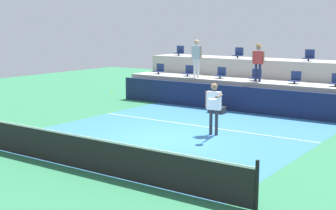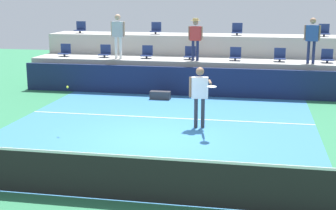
{
  "view_description": "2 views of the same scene",
  "coord_description": "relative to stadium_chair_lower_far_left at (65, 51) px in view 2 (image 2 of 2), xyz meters",
  "views": [
    {
      "loc": [
        8.96,
        -12.47,
        3.69
      ],
      "look_at": [
        0.71,
        -0.66,
        1.29
      ],
      "focal_mm": 51.03,
      "sensor_mm": 36.0,
      "label": 1
    },
    {
      "loc": [
        2.82,
        -12.23,
        3.79
      ],
      "look_at": [
        0.71,
        -1.2,
        1.25
      ],
      "focal_mm": 52.16,
      "sensor_mm": 36.0,
      "label": 2
    }
  ],
  "objects": [
    {
      "name": "stadium_chair_lower_far_left",
      "position": [
        0.0,
        0.0,
        0.0
      ],
      "size": [
        0.44,
        0.4,
        0.52
      ],
      "color": "#2D2D33",
      "rests_on": "seating_tier_lower"
    },
    {
      "name": "seating_tier_upper",
      "position": [
        5.35,
        1.87,
        -0.41
      ],
      "size": [
        13.0,
        1.8,
        2.1
      ],
      "primitive_type": "cube",
      "color": "#ADAAA3",
      "rests_on": "ground_plane"
    },
    {
      "name": "stadium_chair_upper_left",
      "position": [
        3.56,
        1.8,
        0.85
      ],
      "size": [
        0.44,
        0.4,
        0.52
      ],
      "color": "#2D2D33",
      "rests_on": "seating_tier_upper"
    },
    {
      "name": "stadium_chair_lower_center",
      "position": [
        5.35,
        0.0,
        0.0
      ],
      "size": [
        0.44,
        0.4,
        0.52
      ],
      "color": "#2D2D33",
      "rests_on": "seating_tier_lower"
    },
    {
      "name": "stadium_chair_lower_right",
      "position": [
        8.9,
        0.0,
        0.0
      ],
      "size": [
        0.44,
        0.4,
        0.52
      ],
      "color": "#2D2D33",
      "rests_on": "seating_tier_lower"
    },
    {
      "name": "court_service_line",
      "position": [
        5.35,
        -4.83,
        -1.46
      ],
      "size": [
        9.0,
        0.06,
        0.0
      ],
      "primitive_type": "cube",
      "color": "white",
      "rests_on": "ground_plane"
    },
    {
      "name": "stadium_chair_lower_mid_left",
      "position": [
        3.57,
        0.0,
        0.0
      ],
      "size": [
        0.44,
        0.4,
        0.52
      ],
      "color": "#2D2D33",
      "rests_on": "seating_tier_lower"
    },
    {
      "name": "stadium_chair_lower_mid_right",
      "position": [
        7.17,
        0.0,
        0.0
      ],
      "size": [
        0.44,
        0.4,
        0.52
      ],
      "color": "#2D2D33",
      "rests_on": "seating_tier_lower"
    },
    {
      "name": "spectator_with_hat",
      "position": [
        5.61,
        -0.38,
        0.79
      ],
      "size": [
        0.57,
        0.4,
        1.66
      ],
      "color": "navy",
      "rests_on": "seating_tier_lower"
    },
    {
      "name": "stadium_chair_lower_far_right",
      "position": [
        10.68,
        0.0,
        0.0
      ],
      "size": [
        0.44,
        0.4,
        0.52
      ],
      "color": "#2D2D33",
      "rests_on": "seating_tier_lower"
    },
    {
      "name": "court_inner_paint",
      "position": [
        5.35,
        -6.23,
        -1.46
      ],
      "size": [
        9.0,
        10.0,
        0.01
      ],
      "primitive_type": "cube",
      "color": "teal",
      "rests_on": "ground_plane"
    },
    {
      "name": "stadium_chair_upper_far_left",
      "position": [
        0.04,
        1.8,
        0.85
      ],
      "size": [
        0.44,
        0.4,
        0.52
      ],
      "color": "#2D2D33",
      "rests_on": "seating_tier_upper"
    },
    {
      "name": "tennis_net",
      "position": [
        5.35,
        -11.23,
        -0.97
      ],
      "size": [
        10.48,
        0.08,
        1.07
      ],
      "color": "black",
      "rests_on": "ground_plane"
    },
    {
      "name": "tennis_ball",
      "position": [
        2.94,
        -6.95,
        -0.17
      ],
      "size": [
        0.07,
        0.07,
        0.07
      ],
      "color": "#CCE033"
    },
    {
      "name": "spectator_in_grey",
      "position": [
        2.46,
        -0.38,
        0.88
      ],
      "size": [
        0.62,
        0.27,
        1.79
      ],
      "color": "white",
      "rests_on": "seating_tier_lower"
    },
    {
      "name": "seating_tier_lower",
      "position": [
        5.35,
        0.07,
        -0.84
      ],
      "size": [
        13.0,
        1.8,
        1.25
      ],
      "primitive_type": "cube",
      "color": "#ADAAA3",
      "rests_on": "ground_plane"
    },
    {
      "name": "ground_plane",
      "position": [
        5.35,
        -7.23,
        -1.46
      ],
      "size": [
        40.0,
        40.0,
        0.0
      ],
      "primitive_type": "plane",
      "color": "#2D754C"
    },
    {
      "name": "spectator_in_white",
      "position": [
        10.02,
        -0.38,
        0.82
      ],
      "size": [
        0.6,
        0.26,
        1.71
      ],
      "color": "navy",
      "rests_on": "seating_tier_lower"
    },
    {
      "name": "stadium_chair_upper_right",
      "position": [
        7.12,
        1.8,
        0.85
      ],
      "size": [
        0.44,
        0.4,
        0.52
      ],
      "color": "#2D2D33",
      "rests_on": "seating_tier_upper"
    },
    {
      "name": "stadium_chair_lower_left",
      "position": [
        1.77,
        0.0,
        0.0
      ],
      "size": [
        0.44,
        0.4,
        0.52
      ],
      "color": "#2D2D33",
      "rests_on": "seating_tier_lower"
    },
    {
      "name": "equipment_bag",
      "position": [
        4.55,
        -2.09,
        -1.31
      ],
      "size": [
        0.76,
        0.28,
        0.3
      ],
      "primitive_type": "cube",
      "color": "#333338",
      "rests_on": "ground_plane"
    },
    {
      "name": "tennis_player",
      "position": [
        6.49,
        -5.81,
        -0.36
      ],
      "size": [
        0.9,
        1.19,
        1.78
      ],
      "color": "#2D2D33",
      "rests_on": "ground_plane"
    },
    {
      "name": "stadium_chair_upper_far_right",
      "position": [
        10.7,
        1.8,
        0.85
      ],
      "size": [
        0.44,
        0.4,
        0.52
      ],
      "color": "#2D2D33",
      "rests_on": "seating_tier_upper"
    },
    {
      "name": "sponsor_backboard",
      "position": [
        5.35,
        -1.23,
        -0.91
      ],
      "size": [
        13.0,
        0.16,
        1.1
      ],
      "primitive_type": "cube",
      "color": "#141E42",
      "rests_on": "ground_plane"
    }
  ]
}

